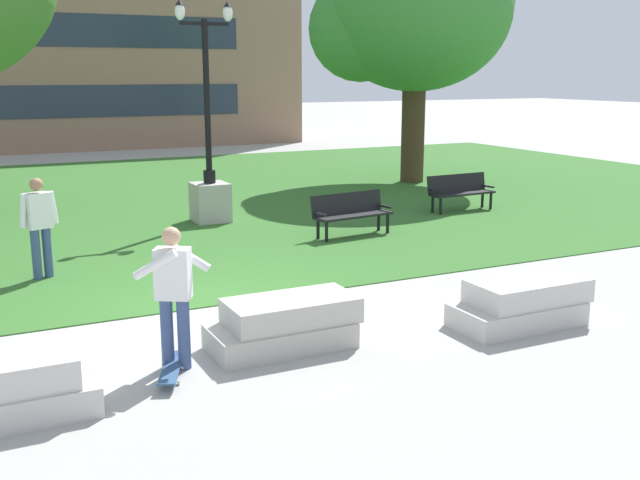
{
  "coord_description": "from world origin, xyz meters",
  "views": [
    {
      "loc": [
        -3.32,
        -10.3,
        3.43
      ],
      "look_at": [
        1.08,
        -1.4,
        1.2
      ],
      "focal_mm": 42.0,
      "sensor_mm": 36.0,
      "label": 1
    }
  ],
  "objects": [
    {
      "name": "ground_plane",
      "position": [
        0.0,
        0.0,
        0.0
      ],
      "size": [
        140.0,
        140.0,
        0.0
      ],
      "primitive_type": "plane",
      "color": "#A3A09B"
    },
    {
      "name": "grass_lawn",
      "position": [
        0.0,
        10.0,
        0.01
      ],
      "size": [
        40.0,
        20.0,
        0.02
      ],
      "primitive_type": "cube",
      "color": "#336628",
      "rests_on": "ground"
    },
    {
      "name": "concrete_block_left",
      "position": [
        0.28,
        -2.02,
        0.31
      ],
      "size": [
        1.88,
        0.9,
        0.64
      ],
      "color": "#B2ADA3",
      "rests_on": "ground"
    },
    {
      "name": "concrete_block_right",
      "position": [
        3.57,
        -2.67,
        0.31
      ],
      "size": [
        1.9,
        0.9,
        0.64
      ],
      "color": "#BCB7B2",
      "rests_on": "ground"
    },
    {
      "name": "person_skateboarder",
      "position": [
        -1.16,
        -2.08,
        0.97
      ],
      "size": [
        0.95,
        0.56,
        1.71
      ],
      "color": "#384C7A",
      "rests_on": "ground"
    },
    {
      "name": "skateboard",
      "position": [
        -1.3,
        -2.32,
        0.09
      ],
      "size": [
        0.56,
        1.02,
        0.14
      ],
      "color": "#2D4C75",
      "rests_on": "ground"
    },
    {
      "name": "park_bench_near_left",
      "position": [
        4.21,
        3.47,
        0.54
      ],
      "size": [
        1.85,
        0.75,
        0.9
      ],
      "color": "black",
      "rests_on": "grass_lawn"
    },
    {
      "name": "park_bench_far_left",
      "position": [
        8.11,
        4.87,
        0.54
      ],
      "size": [
        1.82,
        0.61,
        0.9
      ],
      "color": "black",
      "rests_on": "grass_lawn"
    },
    {
      "name": "lamp_post_left",
      "position": [
        2.0,
        6.28,
        1.03
      ],
      "size": [
        1.32,
        0.8,
        4.96
      ],
      "color": "#ADA89E",
      "rests_on": "grass_lawn"
    },
    {
      "name": "tree_far_left",
      "position": [
        9.75,
        9.73,
        5.23
      ],
      "size": [
        6.11,
        5.82,
        7.77
      ],
      "color": "#42301E",
      "rests_on": "grass_lawn"
    },
    {
      "name": "person_bystander_near_lawn",
      "position": [
        -2.11,
        2.77,
        0.98
      ],
      "size": [
        0.67,
        0.36,
        1.71
      ],
      "color": "#384C7A",
      "rests_on": "grass_lawn"
    },
    {
      "name": "building_facade_distant",
      "position": [
        -0.99,
        24.5,
        4.98
      ],
      "size": [
        27.18,
        1.03,
        9.99
      ],
      "color": "#8E6B56",
      "rests_on": "ground"
    }
  ]
}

